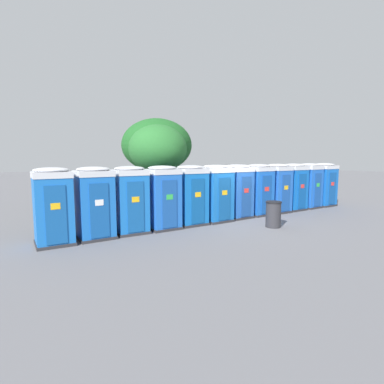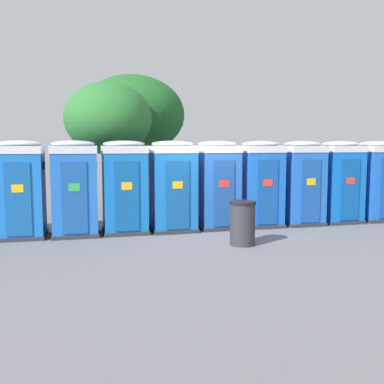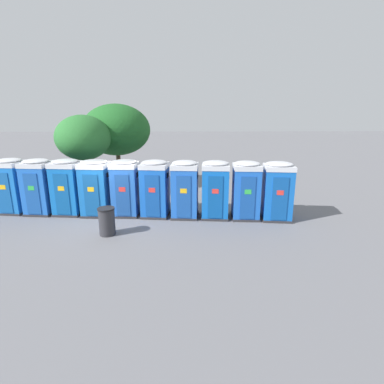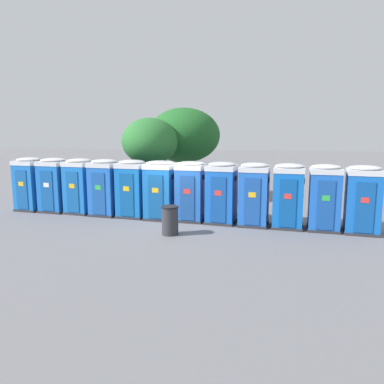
{
  "view_description": "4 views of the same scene",
  "coord_description": "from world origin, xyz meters",
  "px_view_note": "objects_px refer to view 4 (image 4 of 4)",
  "views": [
    {
      "loc": [
        -9.83,
        -9.22,
        2.84
      ],
      "look_at": [
        -1.87,
        0.61,
        1.39
      ],
      "focal_mm": 28.0,
      "sensor_mm": 36.0,
      "label": 1
    },
    {
      "loc": [
        -4.58,
        -11.51,
        2.43
      ],
      "look_at": [
        -0.05,
        0.42,
        1.08
      ],
      "focal_mm": 42.0,
      "sensor_mm": 36.0,
      "label": 2
    },
    {
      "loc": [
        3.29,
        -12.74,
        4.58
      ],
      "look_at": [
        3.69,
        0.03,
        1.14
      ],
      "focal_mm": 28.0,
      "sensor_mm": 36.0,
      "label": 3
    },
    {
      "loc": [
        3.62,
        -14.96,
        3.79
      ],
      "look_at": [
        0.78,
        0.33,
        1.24
      ],
      "focal_mm": 35.0,
      "sensor_mm": 36.0,
      "label": 4
    }
  ],
  "objects_px": {
    "portapotty_9": "(288,196)",
    "street_tree_0": "(150,142)",
    "portapotty_11": "(363,199)",
    "street_tree_1": "(184,135)",
    "portapotty_1": "(54,185)",
    "portapotty_3": "(105,187)",
    "portapotty_5": "(160,190)",
    "portapotty_2": "(80,186)",
    "portapotty_8": "(254,194)",
    "portapotty_6": "(191,191)",
    "portapotty_7": "(222,192)",
    "trash_can": "(170,220)",
    "portapotty_10": "(325,197)",
    "portapotty_0": "(30,184)",
    "portapotty_4": "(132,188)"
  },
  "relations": [
    {
      "from": "portapotty_1",
      "to": "portapotty_11",
      "type": "xyz_separation_m",
      "value": [
        13.33,
        -1.4,
        -0.0
      ]
    },
    {
      "from": "portapotty_4",
      "to": "portapotty_10",
      "type": "height_order",
      "value": "same"
    },
    {
      "from": "portapotty_8",
      "to": "street_tree_1",
      "type": "xyz_separation_m",
      "value": [
        -3.97,
        5.3,
        2.26
      ]
    },
    {
      "from": "street_tree_0",
      "to": "portapotty_10",
      "type": "bearing_deg",
      "value": -23.28
    },
    {
      "from": "portapotty_8",
      "to": "portapotty_9",
      "type": "bearing_deg",
      "value": -4.39
    },
    {
      "from": "portapotty_3",
      "to": "portapotty_5",
      "type": "xyz_separation_m",
      "value": [
        2.66,
        -0.29,
        -0.0
      ]
    },
    {
      "from": "trash_can",
      "to": "portapotty_4",
      "type": "bearing_deg",
      "value": 132.46
    },
    {
      "from": "street_tree_1",
      "to": "trash_can",
      "type": "height_order",
      "value": "street_tree_1"
    },
    {
      "from": "portapotty_7",
      "to": "portapotty_11",
      "type": "relative_size",
      "value": 1.0
    },
    {
      "from": "portapotty_9",
      "to": "street_tree_0",
      "type": "bearing_deg",
      "value": 153.6
    },
    {
      "from": "portapotty_3",
      "to": "portapotty_5",
      "type": "height_order",
      "value": "same"
    },
    {
      "from": "portapotty_11",
      "to": "portapotty_2",
      "type": "bearing_deg",
      "value": 173.76
    },
    {
      "from": "street_tree_1",
      "to": "trash_can",
      "type": "distance_m",
      "value": 7.93
    },
    {
      "from": "portapotty_0",
      "to": "portapotty_8",
      "type": "bearing_deg",
      "value": -5.78
    },
    {
      "from": "portapotty_7",
      "to": "street_tree_1",
      "type": "distance_m",
      "value": 6.2
    },
    {
      "from": "portapotty_9",
      "to": "trash_can",
      "type": "height_order",
      "value": "portapotty_9"
    },
    {
      "from": "portapotty_7",
      "to": "portapotty_8",
      "type": "distance_m",
      "value": 1.34
    },
    {
      "from": "portapotty_7",
      "to": "portapotty_8",
      "type": "bearing_deg",
      "value": -7.37
    },
    {
      "from": "portapotty_7",
      "to": "portapotty_10",
      "type": "height_order",
      "value": "same"
    },
    {
      "from": "portapotty_6",
      "to": "portapotty_7",
      "type": "height_order",
      "value": "same"
    },
    {
      "from": "portapotty_2",
      "to": "portapotty_8",
      "type": "distance_m",
      "value": 8.04
    },
    {
      "from": "portapotty_9",
      "to": "street_tree_1",
      "type": "bearing_deg",
      "value": 134.48
    },
    {
      "from": "portapotty_3",
      "to": "portapotty_6",
      "type": "height_order",
      "value": "same"
    },
    {
      "from": "portapotty_8",
      "to": "street_tree_0",
      "type": "height_order",
      "value": "street_tree_0"
    },
    {
      "from": "portapotty_4",
      "to": "portapotty_5",
      "type": "distance_m",
      "value": 1.34
    },
    {
      "from": "portapotty_5",
      "to": "portapotty_8",
      "type": "xyz_separation_m",
      "value": [
        4.0,
        -0.39,
        0.0
      ]
    },
    {
      "from": "portapotty_2",
      "to": "portapotty_11",
      "type": "relative_size",
      "value": 1.0
    },
    {
      "from": "portapotty_2",
      "to": "portapotty_10",
      "type": "xyz_separation_m",
      "value": [
        10.66,
        -1.13,
        0.0
      ]
    },
    {
      "from": "portapotty_1",
      "to": "portapotty_9",
      "type": "height_order",
      "value": "same"
    },
    {
      "from": "portapotty_2",
      "to": "portapotty_9",
      "type": "bearing_deg",
      "value": -6.07
    },
    {
      "from": "street_tree_0",
      "to": "portapotty_4",
      "type": "bearing_deg",
      "value": -91.28
    },
    {
      "from": "portapotty_4",
      "to": "portapotty_1",
      "type": "bearing_deg",
      "value": 174.37
    },
    {
      "from": "trash_can",
      "to": "portapotty_7",
      "type": "bearing_deg",
      "value": 52.04
    },
    {
      "from": "trash_can",
      "to": "portapotty_9",
      "type": "bearing_deg",
      "value": 23.27
    },
    {
      "from": "portapotty_1",
      "to": "portapotty_4",
      "type": "xyz_separation_m",
      "value": [
        4.0,
        -0.39,
        0.0
      ]
    },
    {
      "from": "portapotty_11",
      "to": "street_tree_0",
      "type": "xyz_separation_m",
      "value": [
        -9.27,
        3.6,
        1.95
      ]
    },
    {
      "from": "portapotty_2",
      "to": "street_tree_0",
      "type": "distance_m",
      "value": 4.05
    },
    {
      "from": "portapotty_0",
      "to": "portapotty_2",
      "type": "distance_m",
      "value": 2.68
    },
    {
      "from": "street_tree_0",
      "to": "street_tree_1",
      "type": "xyz_separation_m",
      "value": [
        1.3,
        2.13,
        0.31
      ]
    },
    {
      "from": "portapotty_0",
      "to": "trash_can",
      "type": "relative_size",
      "value": 2.37
    },
    {
      "from": "portapotty_9",
      "to": "street_tree_0",
      "type": "xyz_separation_m",
      "value": [
        -6.61,
        3.28,
        1.95
      ]
    },
    {
      "from": "portapotty_11",
      "to": "street_tree_1",
      "type": "distance_m",
      "value": 10.07
    },
    {
      "from": "portapotty_7",
      "to": "portapotty_4",
      "type": "bearing_deg",
      "value": 174.19
    },
    {
      "from": "portapotty_3",
      "to": "portapotty_11",
      "type": "relative_size",
      "value": 1.0
    },
    {
      "from": "portapotty_7",
      "to": "portapotty_9",
      "type": "bearing_deg",
      "value": -5.88
    },
    {
      "from": "street_tree_0",
      "to": "portapotty_9",
      "type": "bearing_deg",
      "value": -26.4
    },
    {
      "from": "portapotty_5",
      "to": "portapotty_7",
      "type": "distance_m",
      "value": 2.68
    },
    {
      "from": "portapotty_6",
      "to": "street_tree_0",
      "type": "distance_m",
      "value": 4.32
    },
    {
      "from": "portapotty_0",
      "to": "portapotty_6",
      "type": "bearing_deg",
      "value": -5.3
    },
    {
      "from": "portapotty_7",
      "to": "portapotty_9",
      "type": "relative_size",
      "value": 1.0
    }
  ]
}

